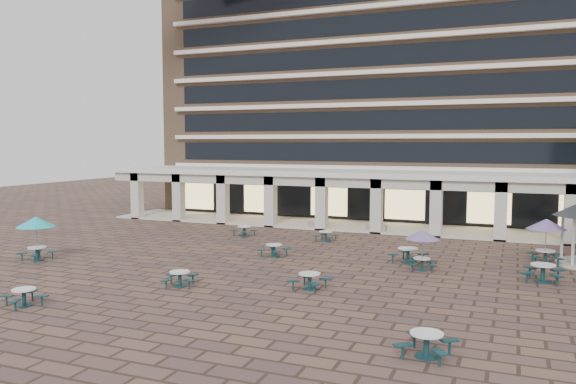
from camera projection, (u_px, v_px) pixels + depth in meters
name	position (u px, v px, depth m)	size (l,w,h in m)	color
ground	(285.00, 265.00, 30.27)	(120.00, 120.00, 0.00)	brown
apartment_building	(388.00, 78.00, 52.66)	(40.00, 15.50, 25.20)	#8F6D50
retail_arcade	(357.00, 189.00, 43.66)	(42.00, 6.60, 4.40)	white
picnic_table_1	(24.00, 296.00, 22.66)	(1.90, 1.90, 0.69)	#163C43
picnic_table_2	(310.00, 280.00, 25.18)	(1.81, 1.81, 0.74)	#163C43
picnic_table_3	(426.00, 342.00, 17.23)	(1.90, 1.90, 0.77)	#163C43
picnic_table_4	(36.00, 224.00, 31.23)	(2.13, 2.13, 2.45)	#163C43
picnic_table_5	(180.00, 277.00, 25.71)	(1.90, 1.90, 0.70)	#163C43
picnic_table_6	(422.00, 236.00, 28.81)	(1.82, 1.82, 2.11)	#163C43
picnic_table_7	(543.00, 271.00, 26.52)	(2.05, 2.05, 0.85)	#163C43
picnic_table_8	(244.00, 230.00, 39.56)	(1.94, 1.94, 0.70)	#163C43
picnic_table_9	(274.00, 249.00, 32.46)	(1.82, 1.82, 0.71)	#163C43
picnic_table_10	(408.00, 254.00, 30.75)	(2.19, 2.19, 0.82)	#163C43
picnic_table_11	(546.00, 226.00, 30.31)	(2.13, 2.13, 2.46)	#163C43
picnic_table_12	(326.00, 235.00, 37.46)	(1.63, 1.63, 0.68)	#163C43
planter_left	(318.00, 222.00, 43.10)	(1.50, 0.77, 1.26)	#999994
planter_right	(376.00, 224.00, 41.37)	(1.50, 0.72, 1.33)	#999994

